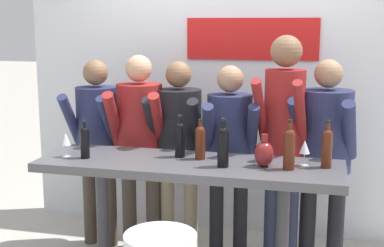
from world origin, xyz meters
The scene contains 17 objects.
back_wall centered at (0.00, 1.29, 1.30)m, with size 3.70×0.12×2.59m.
tasting_table centered at (0.00, 0.00, 0.81)m, with size 2.10×0.63×0.96m.
person_far_left centered at (-0.95, 0.61, 0.99)m, with size 0.42×0.51×1.60m.
person_left centered at (-0.56, 0.57, 1.02)m, with size 0.48×0.57×1.65m.
person_center_left centered at (-0.24, 0.62, 0.99)m, with size 0.45×0.53×1.60m.
person_center centered at (0.19, 0.54, 0.98)m, with size 0.48×0.57×1.58m.
person_center_right centered at (0.60, 0.54, 1.15)m, with size 0.40×0.55×1.81m.
person_right centered at (0.91, 0.63, 1.00)m, with size 0.52×0.60×1.63m.
wine_bottle_0 centered at (0.68, -0.03, 1.11)m, with size 0.08×0.08×0.33m.
wine_bottle_1 centered at (-0.09, 0.11, 1.10)m, with size 0.07×0.07×0.30m.
wine_bottle_2 centered at (0.92, 0.07, 1.10)m, with size 0.07×0.07×0.32m.
wine_bottle_3 centered at (0.25, -0.07, 1.11)m, with size 0.08×0.08×0.33m.
wine_bottle_4 centered at (0.06, 0.09, 1.09)m, with size 0.07×0.07×0.29m.
wine_bottle_5 centered at (-0.73, -0.08, 1.09)m, with size 0.06×0.06×0.27m.
wine_glass_0 centered at (0.77, 0.08, 1.09)m, with size 0.07×0.07×0.18m.
wine_glass_1 centered at (-0.88, -0.09, 1.09)m, with size 0.07×0.07×0.18m.
decorative_vase centered at (0.52, 0.00, 1.05)m, with size 0.13×0.13×0.22m.
Camera 1 is at (0.89, -3.44, 1.91)m, focal length 50.00 mm.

